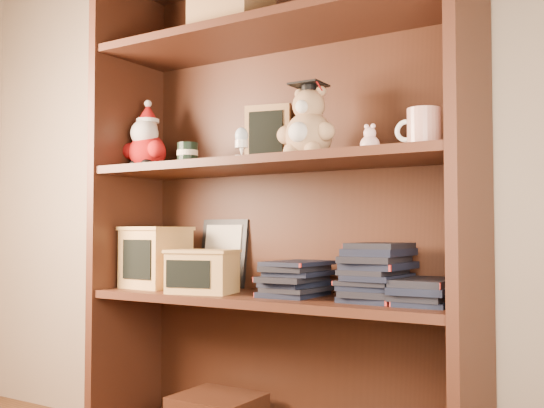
{
  "coord_description": "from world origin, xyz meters",
  "views": [
    {
      "loc": [
        1.08,
        -0.3,
        0.74
      ],
      "look_at": [
        0.08,
        1.3,
        0.82
      ],
      "focal_mm": 42.0,
      "sensor_mm": 36.0,
      "label": 1
    }
  ],
  "objects_px": {
    "grad_teddy_bear": "(308,129)",
    "teacher_mug": "(423,129)",
    "bookcase": "(280,218)",
    "treats_box": "(156,257)"
  },
  "relations": [
    {
      "from": "bookcase",
      "to": "grad_teddy_bear",
      "type": "bearing_deg",
      "value": -24.17
    },
    {
      "from": "bookcase",
      "to": "treats_box",
      "type": "height_order",
      "value": "bookcase"
    },
    {
      "from": "bookcase",
      "to": "teacher_mug",
      "type": "relative_size",
      "value": 13.02
    },
    {
      "from": "bookcase",
      "to": "teacher_mug",
      "type": "bearing_deg",
      "value": -6.2
    },
    {
      "from": "grad_teddy_bear",
      "to": "teacher_mug",
      "type": "height_order",
      "value": "grad_teddy_bear"
    },
    {
      "from": "teacher_mug",
      "to": "grad_teddy_bear",
      "type": "bearing_deg",
      "value": -178.86
    },
    {
      "from": "bookcase",
      "to": "treats_box",
      "type": "distance_m",
      "value": 0.48
    },
    {
      "from": "bookcase",
      "to": "grad_teddy_bear",
      "type": "xyz_separation_m",
      "value": [
        0.13,
        -0.06,
        0.26
      ]
    },
    {
      "from": "grad_teddy_bear",
      "to": "teacher_mug",
      "type": "bearing_deg",
      "value": 1.14
    },
    {
      "from": "bookcase",
      "to": "teacher_mug",
      "type": "height_order",
      "value": "bookcase"
    }
  ]
}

